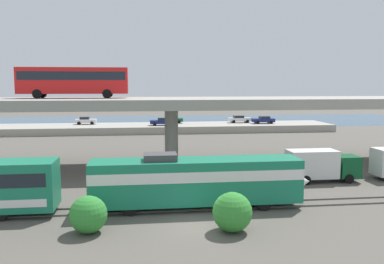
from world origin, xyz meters
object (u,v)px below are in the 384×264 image
object	(u,v)px
transit_bus_on_overpass	(74,80)
service_truck_west	(321,165)
parked_car_0	(264,120)
parked_car_1	(172,119)
parked_car_3	(239,119)
train_locomotive	(206,179)
parked_car_2	(162,121)
parked_car_4	(86,120)

from	to	relation	value
transit_bus_on_overpass	service_truck_west	bearing A→B (deg)	155.63
parked_car_0	parked_car_1	distance (m)	18.66
parked_car_1	parked_car_3	world-z (taller)	same
parked_car_3	train_locomotive	bearing A→B (deg)	-106.45
parked_car_0	parked_car_1	world-z (taller)	same
parked_car_0	transit_bus_on_overpass	bearing A→B (deg)	45.32
parked_car_0	parked_car_2	size ratio (longest dim) A/B	0.97
train_locomotive	transit_bus_on_overpass	world-z (taller)	transit_bus_on_overpass
parked_car_0	parked_car_2	bearing A→B (deg)	3.22
service_truck_west	parked_car_0	distance (m)	44.26
service_truck_west	parked_car_4	world-z (taller)	service_truck_west
transit_bus_on_overpass	parked_car_2	size ratio (longest dim) A/B	2.63
service_truck_west	parked_car_3	xyz separation A→B (m)	(3.45, 45.95, 0.51)
service_truck_west	parked_car_1	bearing A→B (deg)	102.72
transit_bus_on_overpass	parked_car_0	size ratio (longest dim) A/B	2.70
train_locomotive	service_truck_west	bearing A→B (deg)	29.24
parked_car_1	service_truck_west	bearing A→B (deg)	-77.28
transit_bus_on_overpass	parked_car_4	bearing A→B (deg)	-84.46
parked_car_3	parked_car_2	bearing A→B (deg)	-167.64
transit_bus_on_overpass	parked_car_2	xyz separation A→B (m)	(11.54, 31.38, -7.61)
parked_car_2	train_locomotive	bearing A→B (deg)	90.77
service_truck_west	parked_car_1	size ratio (longest dim) A/B	1.58
transit_bus_on_overpass	parked_car_0	bearing A→B (deg)	-134.68
parked_car_1	parked_car_4	distance (m)	17.22
service_truck_west	parked_car_4	distance (m)	54.13
service_truck_west	parked_car_0	size ratio (longest dim) A/B	1.53
parked_car_4	parked_car_2	bearing A→B (deg)	-15.20
parked_car_1	parked_car_2	bearing A→B (deg)	-117.61
parked_car_3	parked_car_4	distance (m)	31.21
parked_car_0	parked_car_4	bearing A→B (deg)	-4.67
service_truck_west	parked_car_2	distance (m)	44.28
parked_car_3	transit_bus_on_overpass	bearing A→B (deg)	-128.48
parked_car_2	transit_bus_on_overpass	bearing A→B (deg)	69.80
train_locomotive	transit_bus_on_overpass	distance (m)	22.87
transit_bus_on_overpass	parked_car_0	distance (m)	46.39
service_truck_west	parked_car_2	bearing A→B (deg)	106.78
train_locomotive	parked_car_0	bearing A→B (deg)	68.35
service_truck_west	parked_car_4	bearing A→B (deg)	120.85
transit_bus_on_overpass	service_truck_west	world-z (taller)	transit_bus_on_overpass
parked_car_0	parked_car_4	xyz separation A→B (m)	(-35.62, 2.91, -0.00)
parked_car_2	parked_car_4	distance (m)	15.52
service_truck_west	parked_car_0	bearing A→B (deg)	79.77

